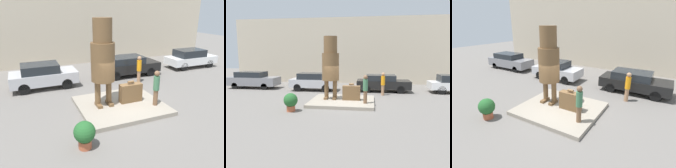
{
  "view_description": "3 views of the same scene",
  "coord_description": "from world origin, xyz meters",
  "views": [
    {
      "loc": [
        -4.41,
        -9.31,
        4.9
      ],
      "look_at": [
        -0.43,
        0.12,
        1.3
      ],
      "focal_mm": 35.0,
      "sensor_mm": 36.0,
      "label": 1
    },
    {
      "loc": [
        1.93,
        -14.42,
        3.35
      ],
      "look_at": [
        -0.29,
        -0.1,
        1.3
      ],
      "focal_mm": 35.0,
      "sensor_mm": 36.0,
      "label": 2
    },
    {
      "loc": [
        4.72,
        -7.29,
        4.67
      ],
      "look_at": [
        0.27,
        -0.04,
        1.61
      ],
      "focal_mm": 28.0,
      "sensor_mm": 36.0,
      "label": 3
    }
  ],
  "objects": [
    {
      "name": "ground_plane",
      "position": [
        0.0,
        0.0,
        0.0
      ],
      "size": [
        60.0,
        60.0,
        0.0
      ],
      "primitive_type": "plane",
      "color": "slate"
    },
    {
      "name": "pedestal",
      "position": [
        0.0,
        0.0,
        0.1
      ],
      "size": [
        4.26,
        3.84,
        0.2
      ],
      "color": "gray",
      "rests_on": "ground_plane"
    },
    {
      "name": "building_backdrop",
      "position": [
        0.0,
        10.19,
        3.63
      ],
      "size": [
        28.0,
        0.6,
        7.26
      ],
      "color": "beige",
      "rests_on": "ground_plane"
    },
    {
      "name": "statue_figure",
      "position": [
        -0.86,
        0.23,
        2.7
      ],
      "size": [
        1.16,
        1.16,
        4.27
      ],
      "color": "brown",
      "rests_on": "pedestal"
    },
    {
      "name": "giant_suitcase",
      "position": [
        0.61,
        0.07,
        0.69
      ],
      "size": [
        1.18,
        0.43,
        1.15
      ],
      "color": "brown",
      "rests_on": "pedestal"
    },
    {
      "name": "tourist",
      "position": [
        1.56,
        -0.81,
        1.19
      ],
      "size": [
        0.31,
        0.31,
        1.8
      ],
      "color": "brown",
      "rests_on": "pedestal"
    },
    {
      "name": "parked_car_silver",
      "position": [
        -3.29,
        4.58,
        0.84
      ],
      "size": [
        4.1,
        1.81,
        1.58
      ],
      "color": "#B7B7BC",
      "rests_on": "ground_plane"
    },
    {
      "name": "parked_car_black",
      "position": [
        2.89,
        4.91,
        0.79
      ],
      "size": [
        4.55,
        1.86,
        1.47
      ],
      "color": "black",
      "rests_on": "ground_plane"
    },
    {
      "name": "parked_car_white",
      "position": [
        8.91,
        4.97,
        0.82
      ],
      "size": [
        4.36,
        1.73,
        1.55
      ],
      "color": "silver",
      "rests_on": "ground_plane"
    },
    {
      "name": "planter_pot",
      "position": [
        -2.67,
        -2.64,
        0.6
      ],
      "size": [
        0.81,
        0.81,
        1.07
      ],
      "color": "#AD5638",
      "rests_on": "ground_plane"
    },
    {
      "name": "worker_hivis",
      "position": [
        2.84,
        3.14,
        1.0
      ],
      "size": [
        0.31,
        0.31,
        1.83
      ],
      "color": "#A87A56",
      "rests_on": "ground_plane"
    }
  ]
}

